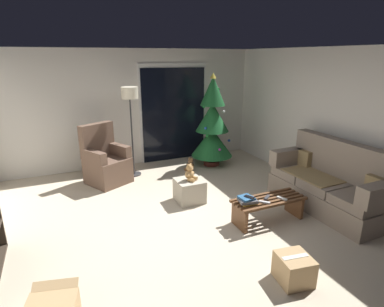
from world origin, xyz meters
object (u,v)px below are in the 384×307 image
Objects in this scene: couch at (329,184)px; book_stack at (248,200)px; cell_phone at (249,197)px; floor_lamp at (130,102)px; ottoman at (189,191)px; cardboard_box_taped_mid_floor at (294,269)px; remote_graphite at (267,197)px; remote_white at (282,198)px; christmas_tree at (212,126)px; teddy_bear_honey at (190,173)px; remote_silver at (265,202)px; armchair at (106,162)px; teddy_bear_chestnut_by_tree at (190,165)px; coffee_table at (268,206)px.

couch reaches higher than book_stack.
cell_phone reaches higher than book_stack.
ottoman is at bearing -70.33° from floor_lamp.
book_stack is 0.06m from cell_phone.
couch is 2.06m from cardboard_box_taped_mid_floor.
couch is at bearing -29.56° from ottoman.
remote_graphite and remote_white have the same top height.
couch is 3.84m from floor_lamp.
cell_phone reaches higher than remote_white.
christmas_tree is at bearing -115.48° from remote_white.
remote_white is at bearing -50.54° from teddy_bear_honey.
remote_silver is 1.18m from cardboard_box_taped_mid_floor.
remote_graphite is at bearing -51.99° from armchair.
remote_white is 0.55m from book_stack.
teddy_bear_chestnut_by_tree is at bearing 66.50° from teddy_bear_honey.
cell_phone is 0.13× the size of armchair.
cell_phone is at bearing -37.37° from book_stack.
cardboard_box_taped_mid_floor is (-0.70, -1.09, -0.22)m from remote_white.
book_stack is 2.94m from armchair.
ottoman is at bearing -128.36° from christmas_tree.
ottoman is at bearing -113.87° from teddy_bear_chestnut_by_tree.
cell_phone is 2.73m from christmas_tree.
cell_phone is at bearing -106.01° from christmas_tree.
armchair is 3.96× the size of teddy_bear_chestnut_by_tree.
armchair is (-1.58, 2.51, -0.07)m from cell_phone.
teddy_bear_honey is at bearing 126.65° from coffee_table.
coffee_table is 3.16m from armchair.
remote_white is (0.16, -0.09, 0.13)m from coffee_table.
ottoman is at bearing 111.05° from book_stack.
armchair is at bearing 127.98° from coffee_table.
ottoman is at bearing -71.29° from remote_white.
teddy_bear_honey reaches higher than remote_silver.
couch is 6.85× the size of teddy_bear_chestnut_by_tree.
remote_white is at bearing -81.60° from teddy_bear_chestnut_by_tree.
armchair is (-2.10, 2.58, 0.03)m from remote_white.
remote_silver reaches higher than cardboard_box_taped_mid_floor.
remote_white is 0.08× the size of christmas_tree.
remote_silver is 2.76m from christmas_tree.
ottoman reaches higher than teddy_bear_chestnut_by_tree.
remote_white is 0.54m from cell_phone.
remote_silver is 0.24m from cell_phone.
couch is 4.87× the size of cardboard_box_taped_mid_floor.
teddy_bear_honey is (0.57, -1.59, -1.00)m from floor_lamp.
christmas_tree is at bearing 49.37° from cell_phone.
remote_white reaches higher than teddy_bear_chestnut_by_tree.
ottoman is 1.10× the size of cardboard_box_taped_mid_floor.
armchair is at bearing 177.56° from teddy_bear_chestnut_by_tree.
christmas_tree is (0.74, 2.60, 0.42)m from cell_phone.
floor_lamp reaches higher than book_stack.
armchair is 3.96× the size of teddy_bear_honey.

